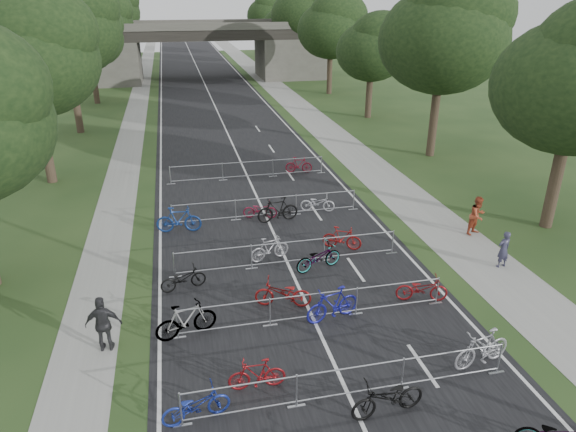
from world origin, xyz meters
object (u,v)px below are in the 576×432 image
pedestrian_a (503,250)px  pedestrian_c (104,324)px  overpass_bridge (201,51)px  pedestrian_b (478,216)px

pedestrian_a → pedestrian_c: (-15.31, -2.01, 0.16)m
overpass_bridge → pedestrian_b: 49.94m
pedestrian_a → pedestrian_b: pedestrian_b is taller
pedestrian_a → pedestrian_b: (0.68, 3.06, 0.13)m
pedestrian_a → pedestrian_b: size_ratio=0.86×
pedestrian_b → pedestrian_c: bearing=173.9°
pedestrian_c → overpass_bridge: bearing=-92.1°
overpass_bridge → pedestrian_a: size_ratio=19.47×
overpass_bridge → pedestrian_b: (9.19, -49.02, -2.61)m
overpass_bridge → pedestrian_c: bearing=-97.2°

